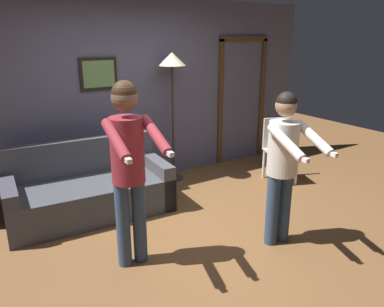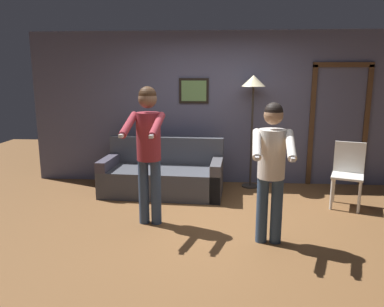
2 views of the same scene
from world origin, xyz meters
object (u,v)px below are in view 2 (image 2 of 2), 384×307
object	(u,v)px
couch	(163,176)
dining_chair_distant	(348,171)
person_standing_right	(272,161)
person_standing_left	(148,142)
torchiere_lamp	(253,92)

from	to	relation	value
couch	dining_chair_distant	size ratio (longest dim) A/B	2.09
dining_chair_distant	person_standing_right	bearing A→B (deg)	-134.08
person_standing_left	dining_chair_distant	bearing A→B (deg)	17.74
torchiere_lamp	person_standing_left	world-z (taller)	torchiere_lamp
person_standing_left	dining_chair_distant	world-z (taller)	person_standing_left
couch	torchiere_lamp	distance (m)	2.01
couch	torchiere_lamp	world-z (taller)	torchiere_lamp
person_standing_left	couch	bearing A→B (deg)	90.79
person_standing_left	dining_chair_distant	distance (m)	2.92
couch	dining_chair_distant	xyz separation A→B (m)	(2.75, -0.39, 0.25)
torchiere_lamp	couch	bearing A→B (deg)	-162.39
couch	person_standing_left	world-z (taller)	person_standing_left
torchiere_lamp	person_standing_right	xyz separation A→B (m)	(0.03, -2.18, -0.66)
couch	person_standing_left	distance (m)	1.49
person_standing_left	torchiere_lamp	bearing A→B (deg)	50.52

